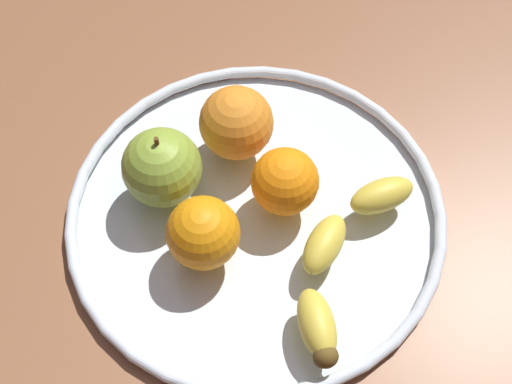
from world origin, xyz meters
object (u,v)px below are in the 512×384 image
at_px(banana, 341,257).
at_px(orange_front_left, 236,123).
at_px(fruit_bowl, 256,212).
at_px(apple, 162,167).
at_px(orange_center, 285,181).
at_px(orange_back_right, 203,233).

relative_size(banana, orange_front_left, 2.89).
distance_m(fruit_bowl, apple, 0.10).
relative_size(apple, orange_center, 1.30).
bearing_deg(orange_center, orange_back_right, -39.40).
bearing_deg(orange_center, banana, 49.37).
bearing_deg(apple, banana, 77.50).
distance_m(banana, orange_center, 0.09).
xyz_separation_m(fruit_bowl, apple, (0.00, -0.09, 0.05)).
relative_size(banana, orange_center, 3.29).
bearing_deg(orange_back_right, apple, -134.75).
relative_size(fruit_bowl, apple, 4.41).
height_order(fruit_bowl, orange_center, orange_center).
distance_m(fruit_bowl, orange_front_left, 0.09).
distance_m(apple, orange_center, 0.12).
bearing_deg(fruit_bowl, apple, -89.91).
bearing_deg(orange_center, apple, -82.02).
height_order(fruit_bowl, banana, banana).
height_order(orange_front_left, orange_center, orange_front_left).
relative_size(orange_front_left, orange_center, 1.14).
relative_size(apple, orange_back_right, 1.25).
bearing_deg(apple, orange_center, 97.98).
bearing_deg(orange_front_left, orange_center, 49.24).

